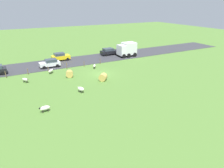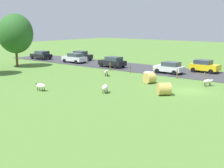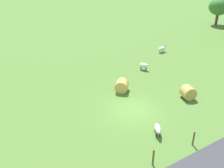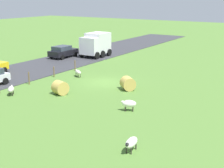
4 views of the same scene
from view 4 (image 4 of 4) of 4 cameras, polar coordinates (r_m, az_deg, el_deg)
ground_plane at (r=32.55m, az=-1.26°, el=0.28°), size 160.00×160.00×0.00m
road_strip at (r=39.08m, az=-14.08°, el=2.40°), size 8.00×80.00×0.06m
sheep_1 at (r=24.45m, az=2.96°, el=-3.43°), size 1.18×0.95×0.84m
sheep_2 at (r=18.35m, az=3.35°, el=-10.07°), size 0.61×1.32×0.78m
sheep_3 at (r=29.57m, az=-17.05°, el=-0.89°), size 1.17×1.22×0.77m
sheep_4 at (r=34.75m, az=-5.91°, el=2.04°), size 1.22×0.98×0.74m
hay_bale_0 at (r=29.86m, az=2.76°, el=0.09°), size 1.69×1.69×1.20m
hay_bale_1 at (r=28.80m, az=-8.94°, el=-0.64°), size 1.37×1.45×1.19m
fence_post_0 at (r=37.73m, az=-6.41°, el=3.20°), size 0.12×0.12×1.20m
fence_post_1 at (r=35.11m, az=-10.00°, el=2.10°), size 0.12×0.12×1.12m
fence_post_2 at (r=32.64m, az=-14.16°, el=0.99°), size 0.12×0.12×1.24m
truck_0 at (r=45.90m, az=-2.82°, el=6.91°), size 2.80×4.22×3.24m
car_4 at (r=45.68m, az=-8.47°, el=5.59°), size 2.18×4.23×1.61m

